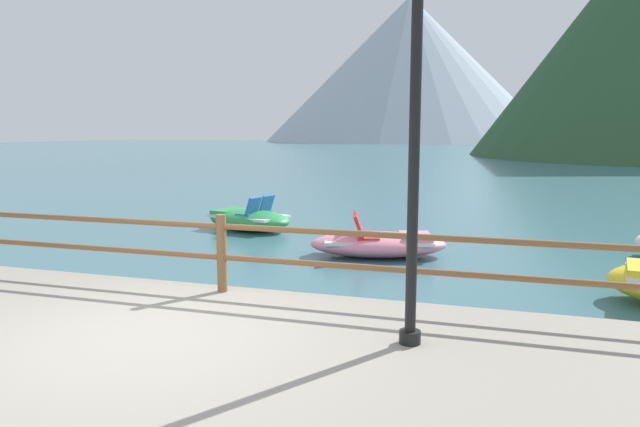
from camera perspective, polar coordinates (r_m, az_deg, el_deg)
ground_plane at (r=44.79m, az=13.26°, el=4.91°), size 200.00×200.00×0.00m
dock_railing at (r=7.07m, az=-9.72°, el=-3.03°), size 23.92×0.12×0.95m
lamp_post at (r=5.23m, az=9.56°, el=17.15°), size 0.28×0.28×4.65m
pedal_boat_0 at (r=13.90m, az=-7.08°, el=-0.52°), size 2.48×1.81×0.84m
pedal_boat_3 at (r=10.93m, az=5.85°, el=-2.95°), size 2.77×1.80×0.82m
distant_peak at (r=140.05m, az=8.76°, el=13.86°), size 66.72×66.72×33.16m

